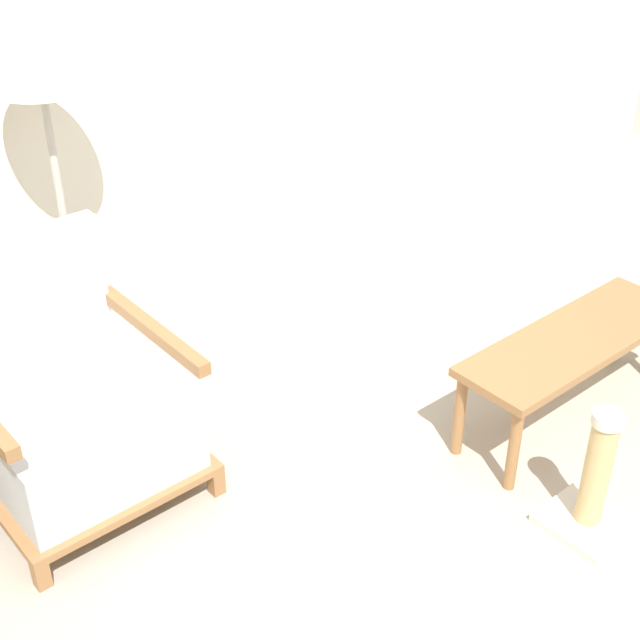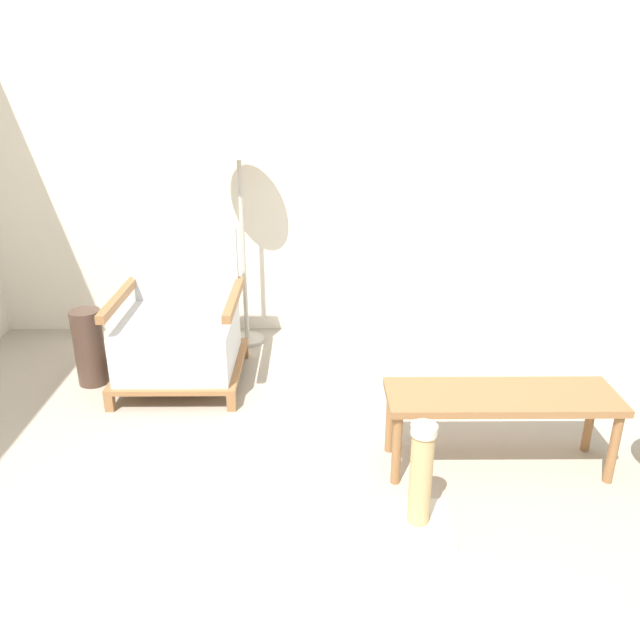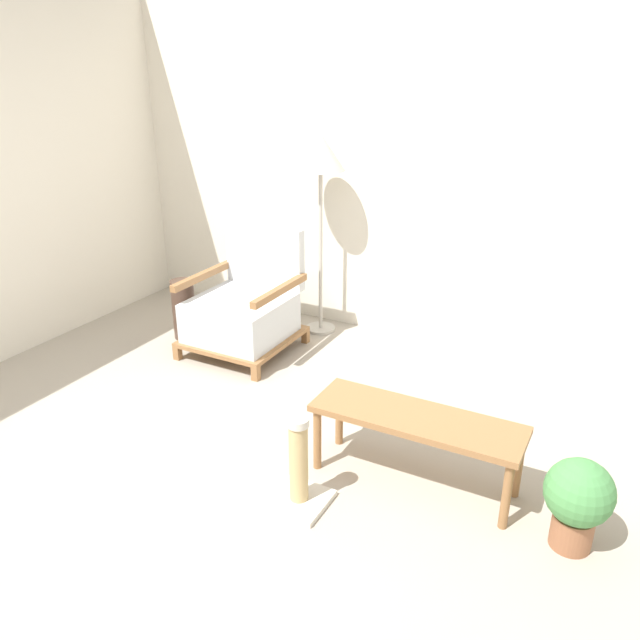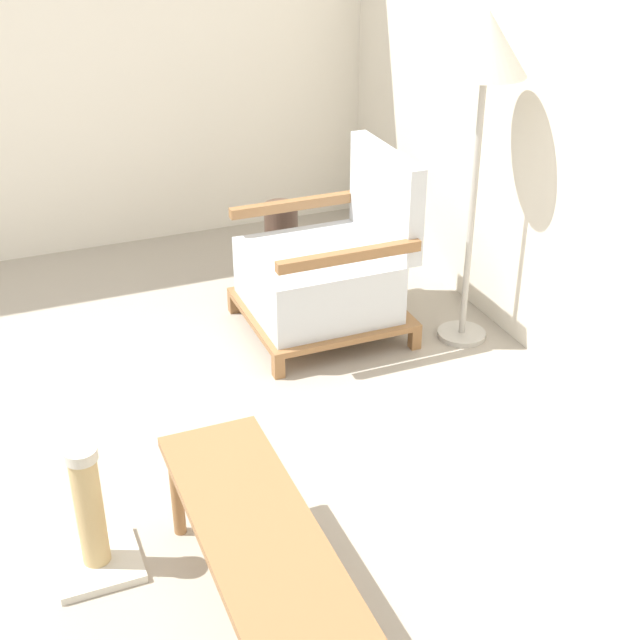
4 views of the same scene
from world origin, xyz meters
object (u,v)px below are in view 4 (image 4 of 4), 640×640
Objects in this scene: vase at (282,245)px; scratching_post at (92,526)px; armchair at (327,270)px; coffee_table at (257,538)px; floor_lamp at (485,61)px.

scratching_post reaches higher than vase.
vase is (-0.55, -0.04, -0.09)m from armchair.
coffee_table is 0.64m from scratching_post.
coffee_table is (1.70, -0.93, 0.02)m from armchair.
armchair is 1.82× the size of scratching_post.
coffee_table is 2.42m from vase.
armchair is 1.23m from floor_lamp.
armchair is 0.56m from vase.
armchair is at bearing 132.52° from scratching_post.
scratching_post is at bearing -64.82° from floor_lamp.
floor_lamp is 1.44× the size of coffee_table.
scratching_post is at bearing -36.36° from vase.
armchair is 0.83× the size of coffee_table.
vase is at bearing 143.64° from scratching_post.
floor_lamp is 2.27m from coffee_table.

